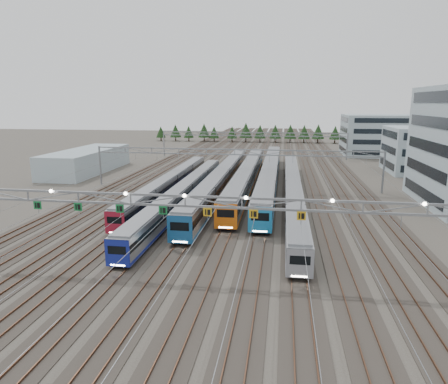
# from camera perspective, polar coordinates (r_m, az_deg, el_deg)

# --- Properties ---
(ground) EXTENTS (400.00, 400.00, 0.00)m
(ground) POSITION_cam_1_polar(r_m,az_deg,el_deg) (41.63, -5.36, -11.08)
(ground) COLOR #47423A
(ground) RESTS_ON ground
(track_bed) EXTENTS (54.00, 260.00, 5.42)m
(track_bed) POSITION_cam_1_polar(r_m,az_deg,el_deg) (138.12, 4.56, 6.31)
(track_bed) COLOR #2D2823
(track_bed) RESTS_ON ground
(train_a) EXTENTS (2.64, 51.06, 3.43)m
(train_a) POSITION_cam_1_polar(r_m,az_deg,el_deg) (75.14, -7.62, 1.23)
(train_a) COLOR black
(train_a) RESTS_ON ground
(train_b) EXTENTS (2.60, 56.05, 3.38)m
(train_b) POSITION_cam_1_polar(r_m,az_deg,el_deg) (67.16, -5.62, -0.11)
(train_b) COLOR black
(train_b) RESTS_ON ground
(train_c) EXTENTS (3.05, 64.72, 3.98)m
(train_c) POSITION_cam_1_polar(r_m,az_deg,el_deg) (77.48, -0.30, 1.90)
(train_c) COLOR black
(train_c) RESTS_ON ground
(train_d) EXTENTS (3.08, 61.13, 4.02)m
(train_d) POSITION_cam_1_polar(r_m,az_deg,el_deg) (81.22, 3.32, 2.39)
(train_d) COLOR black
(train_d) RESTS_ON ground
(train_e) EXTENTS (3.09, 68.66, 4.03)m
(train_e) POSITION_cam_1_polar(r_m,az_deg,el_deg) (83.75, 6.57, 2.65)
(train_e) COLOR black
(train_e) RESTS_ON ground
(train_f) EXTENTS (2.63, 67.16, 3.42)m
(train_f) POSITION_cam_1_polar(r_m,az_deg,el_deg) (70.63, 9.82, 0.42)
(train_f) COLOR black
(train_f) RESTS_ON ground
(gantry_near) EXTENTS (56.36, 0.61, 8.08)m
(gantry_near) POSITION_cam_1_polar(r_m,az_deg,el_deg) (39.22, -5.68, -1.63)
(gantry_near) COLOR gray
(gantry_near) RESTS_ON ground
(gantry_mid) EXTENTS (56.36, 0.36, 8.00)m
(gantry_mid) POSITION_cam_1_polar(r_m,az_deg,el_deg) (78.21, 1.53, 5.07)
(gantry_mid) COLOR gray
(gantry_mid) RESTS_ON ground
(gantry_far) EXTENTS (56.36, 0.36, 8.00)m
(gantry_far) POSITION_cam_1_polar(r_m,az_deg,el_deg) (122.75, 4.11, 7.81)
(gantry_far) COLOR gray
(gantry_far) RESTS_ON ground
(depot_bldg_mid) EXTENTS (14.00, 16.00, 10.92)m
(depot_bldg_mid) POSITION_cam_1_polar(r_m,az_deg,el_deg) (107.88, 26.03, 5.40)
(depot_bldg_mid) COLOR #A1B9C0
(depot_bldg_mid) RESTS_ON ground
(depot_bldg_north) EXTENTS (22.00, 18.00, 12.91)m
(depot_bldg_north) POSITION_cam_1_polar(r_m,az_deg,el_deg) (138.92, 21.22, 7.59)
(depot_bldg_north) COLOR #A1B9C0
(depot_bldg_north) RESTS_ON ground
(west_shed) EXTENTS (10.00, 30.00, 5.40)m
(west_shed) POSITION_cam_1_polar(r_m,az_deg,el_deg) (104.09, -19.00, 4.24)
(west_shed) COLOR #A1B9C0
(west_shed) RESTS_ON ground
(treeline) EXTENTS (87.50, 5.60, 7.02)m
(treeline) POSITION_cam_1_polar(r_m,az_deg,el_deg) (173.61, 4.07, 8.52)
(treeline) COLOR #332114
(treeline) RESTS_ON ground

